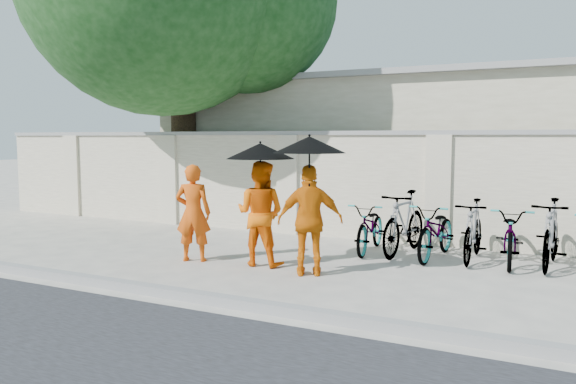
% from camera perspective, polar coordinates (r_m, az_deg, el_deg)
% --- Properties ---
extents(ground, '(80.00, 80.00, 0.00)m').
position_cam_1_polar(ground, '(8.37, -3.20, -7.94)').
color(ground, beige).
extents(kerb, '(40.00, 0.16, 0.12)m').
position_cam_1_polar(kerb, '(6.98, -10.23, -10.28)').
color(kerb, gray).
rests_on(kerb, ground).
extents(compound_wall, '(20.00, 0.30, 2.00)m').
position_cam_1_polar(compound_wall, '(10.75, 9.94, 0.40)').
color(compound_wall, beige).
rests_on(compound_wall, ground).
extents(building_behind, '(14.00, 6.00, 3.20)m').
position_cam_1_polar(building_behind, '(14.22, 18.24, 3.86)').
color(building_behind, beige).
rests_on(building_behind, ground).
extents(monk_left, '(0.66, 0.55, 1.54)m').
position_cam_1_polar(monk_left, '(8.97, -9.61, -2.10)').
color(monk_left, '#D24A0B').
rests_on(monk_left, ground).
extents(monk_center, '(0.81, 0.65, 1.60)m').
position_cam_1_polar(monk_center, '(8.56, -2.83, -2.18)').
color(monk_center, '#ED6107').
rests_on(monk_center, ground).
extents(parasol_center, '(1.02, 1.02, 0.96)m').
position_cam_1_polar(parasol_center, '(8.39, -2.83, 4.18)').
color(parasol_center, black).
rests_on(parasol_center, ground).
extents(monk_right, '(1.00, 0.74, 1.57)m').
position_cam_1_polar(monk_right, '(7.92, 2.26, -2.91)').
color(monk_right, orange).
rests_on(monk_right, ground).
extents(parasol_right, '(1.01, 1.01, 1.08)m').
position_cam_1_polar(parasol_right, '(7.75, 2.19, 4.83)').
color(parasol_right, black).
rests_on(parasol_right, ground).
extents(bike_0, '(0.69, 1.67, 0.86)m').
position_cam_1_polar(bike_0, '(9.67, 8.42, -3.56)').
color(bike_0, '#AEAEAE').
rests_on(bike_0, ground).
extents(bike_1, '(0.70, 1.82, 1.07)m').
position_cam_1_polar(bike_1, '(9.57, 11.72, -3.09)').
color(bike_1, '#AEAEAE').
rests_on(bike_1, ground).
extents(bike_2, '(0.74, 1.76, 0.90)m').
position_cam_1_polar(bike_2, '(9.37, 14.87, -3.85)').
color(bike_2, '#AEAEAE').
rests_on(bike_2, ground).
extents(bike_3, '(0.47, 1.63, 0.98)m').
position_cam_1_polar(bike_3, '(9.33, 18.30, -3.75)').
color(bike_3, '#AEAEAE').
rests_on(bike_3, ground).
extents(bike_4, '(0.75, 1.77, 0.90)m').
position_cam_1_polar(bike_4, '(9.30, 21.71, -4.12)').
color(bike_4, '#AEAEAE').
rests_on(bike_4, ground).
extents(bike_5, '(0.62, 1.76, 1.04)m').
position_cam_1_polar(bike_5, '(9.27, 25.16, -3.87)').
color(bike_5, '#AEAEAE').
rests_on(bike_5, ground).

